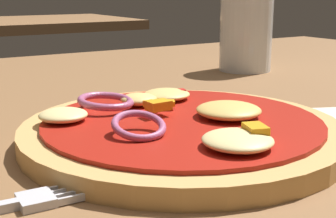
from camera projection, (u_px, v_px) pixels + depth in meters
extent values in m
cube|color=brown|center=(216.00, 139.00, 0.41)|extent=(1.27, 0.97, 0.03)
cylinder|color=tan|center=(182.00, 132.00, 0.35)|extent=(0.24, 0.24, 0.01)
cylinder|color=#A81C11|center=(182.00, 121.00, 0.35)|extent=(0.21, 0.21, 0.00)
ellipsoid|color=#E5BC60|center=(229.00, 110.00, 0.35)|extent=(0.05, 0.05, 0.01)
ellipsoid|color=#EFCC72|center=(139.00, 99.00, 0.39)|extent=(0.03, 0.03, 0.01)
ellipsoid|color=#F4DB8E|center=(238.00, 140.00, 0.29)|extent=(0.04, 0.04, 0.01)
ellipsoid|color=#EFCC72|center=(167.00, 94.00, 0.41)|extent=(0.04, 0.04, 0.01)
ellipsoid|color=#F4DB8E|center=(63.00, 115.00, 0.34)|extent=(0.04, 0.04, 0.01)
torus|color=#B25984|center=(139.00, 125.00, 0.31)|extent=(0.04, 0.04, 0.01)
torus|color=#B25984|center=(106.00, 101.00, 0.38)|extent=(0.06, 0.06, 0.01)
cube|color=red|center=(179.00, 92.00, 0.42)|extent=(0.01, 0.01, 0.00)
cube|color=orange|center=(171.00, 103.00, 0.38)|extent=(0.01, 0.01, 0.00)
cube|color=orange|center=(152.00, 105.00, 0.37)|extent=(0.01, 0.01, 0.00)
cube|color=orange|center=(159.00, 105.00, 0.36)|extent=(0.02, 0.01, 0.01)
cube|color=orange|center=(255.00, 130.00, 0.29)|extent=(0.02, 0.02, 0.01)
cube|color=silver|center=(36.00, 200.00, 0.25)|extent=(0.02, 0.02, 0.01)
cube|color=silver|center=(86.00, 196.00, 0.25)|extent=(0.03, 0.00, 0.00)
cube|color=silver|center=(83.00, 193.00, 0.26)|extent=(0.03, 0.00, 0.00)
cube|color=silver|center=(79.00, 189.00, 0.26)|extent=(0.03, 0.00, 0.00)
cube|color=silver|center=(76.00, 185.00, 0.27)|extent=(0.03, 0.00, 0.00)
cylinder|color=silver|center=(246.00, 32.00, 0.65)|extent=(0.07, 0.07, 0.11)
cylinder|color=#9E510F|center=(245.00, 48.00, 0.65)|extent=(0.06, 0.06, 0.06)
cylinder|color=white|center=(246.00, 21.00, 0.64)|extent=(0.06, 0.06, 0.01)
cube|color=brown|center=(5.00, 25.00, 1.72)|extent=(0.90, 0.53, 0.03)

